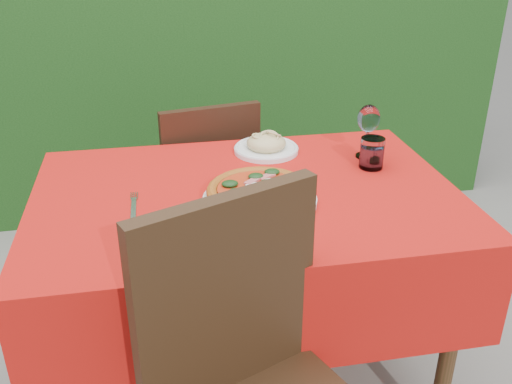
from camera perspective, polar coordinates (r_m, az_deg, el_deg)
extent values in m
plane|color=#65615B|center=(2.14, -0.82, -18.28)|extent=(60.00, 60.00, 0.00)
cube|color=black|center=(3.14, -5.95, 13.22)|extent=(3.20, 0.55, 1.60)
cube|color=#432815|center=(1.71, -0.97, -0.77)|extent=(1.20, 0.80, 0.04)
cylinder|color=#432815|center=(1.82, 18.75, -14.61)|extent=(0.05, 0.05, 0.70)
cylinder|color=#432815|center=(2.19, -16.64, -6.63)|extent=(0.05, 0.05, 0.70)
cylinder|color=#432815|center=(2.31, 10.96, -4.07)|extent=(0.05, 0.05, 0.70)
cube|color=#B9140E|center=(1.77, -0.94, -4.58)|extent=(1.26, 0.86, 0.32)
cube|color=black|center=(1.27, -2.84, -10.29)|extent=(0.42, 0.21, 0.49)
cube|color=black|center=(2.44, -5.48, -0.30)|extent=(0.45, 0.45, 0.04)
cube|color=black|center=(2.19, -4.42, 3.19)|extent=(0.39, 0.11, 0.42)
cylinder|color=black|center=(2.72, -2.96, -2.36)|extent=(0.03, 0.03, 0.39)
cylinder|color=black|center=(2.65, -9.74, -3.58)|extent=(0.03, 0.03, 0.39)
cylinder|color=black|center=(2.45, -0.44, -5.78)|extent=(0.03, 0.03, 0.39)
cylinder|color=black|center=(2.37, -7.95, -7.28)|extent=(0.03, 0.03, 0.39)
cylinder|color=silver|center=(1.63, 0.38, -0.82)|extent=(0.33, 0.33, 0.02)
cylinder|color=#C9681B|center=(1.62, 0.38, -0.19)|extent=(0.38, 0.38, 0.02)
cylinder|color=#972109|center=(1.61, 0.38, 0.28)|extent=(0.31, 0.31, 0.01)
cylinder|color=silver|center=(1.98, 1.03, 4.26)|extent=(0.22, 0.22, 0.02)
ellipsoid|color=tan|center=(1.97, 1.03, 4.93)|extent=(0.18, 0.18, 0.06)
cylinder|color=silver|center=(1.88, 11.51, 3.84)|extent=(0.08, 0.08, 0.10)
cylinder|color=#A9CBE5|center=(1.88, 11.47, 3.41)|extent=(0.07, 0.07, 0.07)
cylinder|color=silver|center=(1.98, 10.88, 3.56)|extent=(0.07, 0.07, 0.01)
cylinder|color=silver|center=(1.96, 11.00, 4.91)|extent=(0.01, 0.01, 0.09)
ellipsoid|color=silver|center=(1.93, 11.21, 7.22)|extent=(0.08, 0.08, 0.09)
cube|color=silver|center=(1.62, -12.15, -1.73)|extent=(0.03, 0.20, 0.01)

